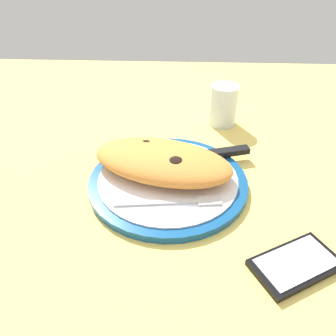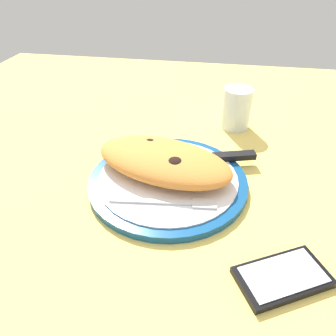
{
  "view_description": "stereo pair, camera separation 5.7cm",
  "coord_description": "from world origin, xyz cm",
  "views": [
    {
      "loc": [
        2.32,
        -46.23,
        36.73
      ],
      "look_at": [
        0.0,
        0.0,
        3.66
      ],
      "focal_mm": 33.6,
      "sensor_mm": 36.0,
      "label": 1
    },
    {
      "loc": [
        7.96,
        -45.6,
        36.73
      ],
      "look_at": [
        0.0,
        0.0,
        3.66
      ],
      "focal_mm": 33.6,
      "sensor_mm": 36.0,
      "label": 2
    }
  ],
  "objects": [
    {
      "name": "calzone",
      "position": [
        -1.18,
        1.78,
        3.99
      ],
      "size": [
        29.18,
        20.61,
        4.67
      ],
      "color": "orange",
      "rests_on": "plate"
    },
    {
      "name": "fork",
      "position": [
        2.02,
        -7.08,
        1.86
      ],
      "size": [
        17.9,
        3.49,
        0.4
      ],
      "color": "silver",
      "rests_on": "plate"
    },
    {
      "name": "plate",
      "position": [
        0.0,
        0.0,
        0.8
      ],
      "size": [
        29.31,
        29.31,
        1.66
      ],
      "color": "navy",
      "rests_on": "ground_plane"
    },
    {
      "name": "water_glass",
      "position": [
        12.14,
        25.16,
        4.2
      ],
      "size": [
        6.84,
        6.84,
        9.73
      ],
      "color": "silver",
      "rests_on": "ground_plane"
    },
    {
      "name": "knife",
      "position": [
        9.23,
        7.45,
        2.15
      ],
      "size": [
        20.41,
        7.59,
        1.2
      ],
      "color": "silver",
      "rests_on": "plate"
    },
    {
      "name": "ground_plane",
      "position": [
        0.0,
        0.0,
        -1.5
      ],
      "size": [
        150.0,
        150.0,
        3.0
      ],
      "primitive_type": "cube",
      "color": "#EACC60"
    },
    {
      "name": "smartphone",
      "position": [
        18.62,
        -17.71,
        0.56
      ],
      "size": [
        13.86,
        11.62,
        1.16
      ],
      "color": "black",
      "rests_on": "ground_plane"
    }
  ]
}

